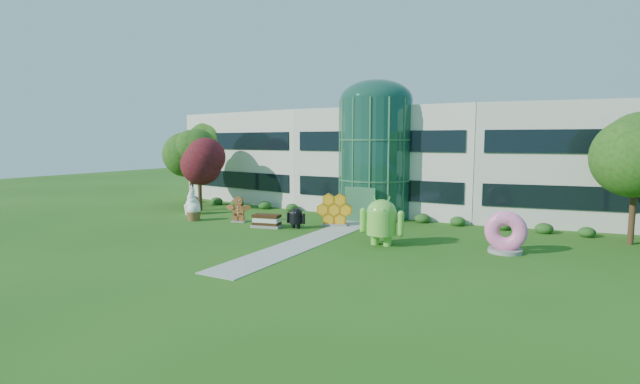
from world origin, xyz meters
The scene contains 14 objects.
ground centered at (0.00, 0.00, 0.00)m, with size 140.00×140.00×0.00m, color #215114.
building centered at (0.00, 18.00, 4.65)m, with size 46.00×15.00×9.30m, color beige, non-canonical shape.
atrium centered at (0.00, 12.00, 4.90)m, with size 6.00×6.00×9.80m, color #194738.
walkway centered at (0.00, 2.00, 0.02)m, with size 2.40×20.00×0.04m, color #9E9E93.
tree_red centered at (-15.50, 7.50, 3.00)m, with size 4.00×4.00×6.00m, color #3F0C14, non-canonical shape.
trees_backdrop centered at (0.00, 13.00, 4.20)m, with size 52.00×8.00×8.40m, color #1A4210, non-canonical shape.
android_green centered at (4.46, 2.22, 1.69)m, with size 2.97×1.98×3.37m, color #6CC33E, non-canonical shape.
android_black centered at (-3.09, 4.32, 0.88)m, with size 1.55×1.04×1.76m, color black, non-canonical shape.
donut centered at (11.44, 3.91, 1.23)m, with size 2.37×1.14×2.47m, color #E858A0, non-canonical shape.
gingerbread centered at (-8.53, 4.43, 1.04)m, with size 2.25×0.87×2.08m, color brown, non-canonical shape.
ice_cream_sandwich centered at (-5.20, 3.60, 0.49)m, with size 2.20×1.10×0.98m, color black, non-canonical shape.
honeycomb centered at (-1.09, 6.65, 1.12)m, with size 2.84×1.02×2.24m, color #FFAB19, non-canonical shape.
froyo centered at (-14.58, 5.52, 1.29)m, with size 1.50×1.50×2.57m, color white, non-canonical shape.
cupcake centered at (-12.12, 3.17, 0.72)m, with size 1.19×1.19×1.43m, color white, non-canonical shape.
Camera 1 is at (14.79, -24.26, 6.47)m, focal length 26.00 mm.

